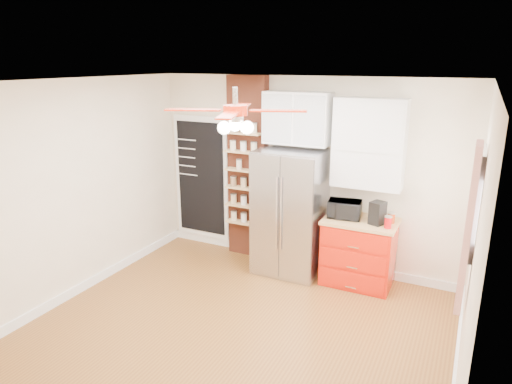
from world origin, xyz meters
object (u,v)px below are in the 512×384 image
at_px(coffee_maker, 377,213).
at_px(canister_left, 388,223).
at_px(fridge, 290,212).
at_px(toaster_oven, 344,209).
at_px(pantry_jar_oats, 239,165).
at_px(ceiling_fan, 235,111).
at_px(red_cabinet, 359,252).

distance_m(coffee_maker, canister_left, 0.19).
xyz_separation_m(fridge, canister_left, (1.34, -0.10, 0.10)).
xyz_separation_m(toaster_oven, pantry_jar_oats, (-1.61, 0.08, 0.42)).
bearing_deg(fridge, coffee_maker, -0.74).
xyz_separation_m(fridge, toaster_oven, (0.75, 0.04, 0.14)).
height_order(ceiling_fan, toaster_oven, ceiling_fan).
bearing_deg(coffee_maker, red_cabinet, -175.32).
bearing_deg(red_cabinet, ceiling_fan, -118.71).
relative_size(ceiling_fan, pantry_jar_oats, 10.37).
relative_size(coffee_maker, canister_left, 2.10).
bearing_deg(fridge, canister_left, -4.17).
bearing_deg(red_cabinet, canister_left, -21.78).
relative_size(ceiling_fan, toaster_oven, 3.31).
relative_size(red_cabinet, toaster_oven, 2.22).
xyz_separation_m(coffee_maker, canister_left, (0.15, -0.08, -0.08)).
height_order(fridge, toaster_oven, fridge).
bearing_deg(ceiling_fan, red_cabinet, 61.29).
bearing_deg(red_cabinet, fridge, -177.05).
distance_m(fridge, red_cabinet, 1.06).
distance_m(toaster_oven, canister_left, 0.61).
relative_size(toaster_oven, coffee_maker, 1.43).
relative_size(red_cabinet, coffee_maker, 3.18).
xyz_separation_m(fridge, coffee_maker, (1.19, -0.02, 0.17)).
height_order(ceiling_fan, pantry_jar_oats, ceiling_fan).
relative_size(toaster_oven, canister_left, 3.00).
height_order(fridge, canister_left, fridge).
relative_size(fridge, canister_left, 12.39).
height_order(red_cabinet, ceiling_fan, ceiling_fan).
height_order(toaster_oven, coffee_maker, coffee_maker).
xyz_separation_m(red_cabinet, coffee_maker, (0.22, -0.07, 0.60)).
bearing_deg(ceiling_fan, toaster_oven, 67.33).
bearing_deg(red_cabinet, coffee_maker, -16.69).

